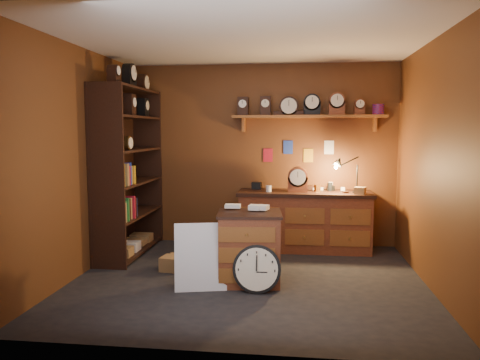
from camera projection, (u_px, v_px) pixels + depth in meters
name	position (u px, v px, depth m)	size (l,w,h in m)	color
floor	(248.00, 280.00, 5.40)	(4.00, 4.00, 0.00)	black
room_shell	(253.00, 130.00, 5.32)	(4.02, 3.62, 2.71)	brown
shelving_unit	(127.00, 164.00, 6.46)	(0.47, 1.60, 2.58)	black
workbench	(304.00, 217.00, 6.73)	(1.90, 0.66, 1.36)	brown
low_cabinet	(249.00, 245.00, 5.26)	(0.76, 0.66, 0.90)	brown
big_round_clock	(257.00, 269.00, 4.96)	(0.51, 0.17, 0.51)	black
white_panel	(201.00, 289.00, 5.07)	(0.56, 0.02, 0.74)	silver
mini_fridge	(248.00, 230.00, 6.77)	(0.65, 0.67, 0.56)	silver
floor_box_a	(173.00, 264.00, 5.75)	(0.28, 0.24, 0.17)	#997142
floor_box_b	(218.00, 266.00, 5.71)	(0.21, 0.26, 0.13)	white
floor_box_c	(180.00, 260.00, 5.93)	(0.22, 0.18, 0.16)	#997142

